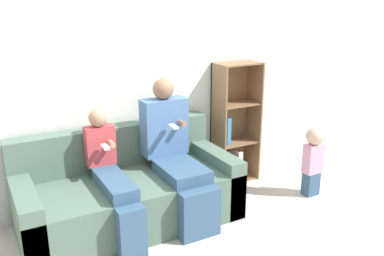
{
  "coord_description": "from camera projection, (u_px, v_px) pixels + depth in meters",
  "views": [
    {
      "loc": [
        -1.26,
        -2.71,
        1.99
      ],
      "look_at": [
        0.6,
        0.61,
        0.8
      ],
      "focal_mm": 38.0,
      "sensor_mm": 36.0,
      "label": 1
    }
  ],
  "objects": [
    {
      "name": "ground_plane",
      "position": [
        165.0,
        247.0,
        3.44
      ],
      "size": [
        14.0,
        14.0,
        0.0
      ],
      "primitive_type": "plane",
      "color": "#BCB2A8"
    },
    {
      "name": "toddler_standing",
      "position": [
        313.0,
        157.0,
        4.26
      ],
      "size": [
        0.2,
        0.19,
        0.75
      ],
      "color": "#335170",
      "rests_on": "ground_plane"
    },
    {
      "name": "adult_seated",
      "position": [
        175.0,
        150.0,
        3.78
      ],
      "size": [
        0.43,
        0.84,
        1.3
      ],
      "color": "#335170",
      "rests_on": "ground_plane"
    },
    {
      "name": "couch",
      "position": [
        129.0,
        193.0,
        3.77
      ],
      "size": [
        1.97,
        0.92,
        0.85
      ],
      "color": "#4C6656",
      "rests_on": "ground_plane"
    },
    {
      "name": "back_wall",
      "position": [
        116.0,
        78.0,
        3.93
      ],
      "size": [
        10.0,
        0.06,
        2.55
      ],
      "color": "silver",
      "rests_on": "ground_plane"
    },
    {
      "name": "bookshelf",
      "position": [
        233.0,
        131.0,
        4.62
      ],
      "size": [
        0.49,
        0.31,
        1.36
      ],
      "color": "brown",
      "rests_on": "ground_plane"
    },
    {
      "name": "child_seated",
      "position": [
        113.0,
        178.0,
        3.47
      ],
      "size": [
        0.26,
        0.87,
        1.08
      ],
      "color": "#335170",
      "rests_on": "ground_plane"
    }
  ]
}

